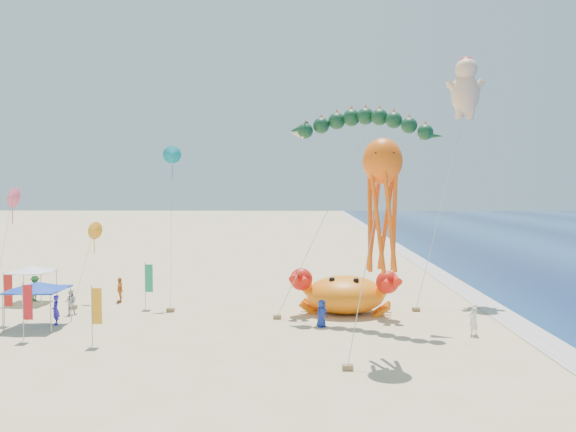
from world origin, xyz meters
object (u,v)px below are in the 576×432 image
(dragon_kite, at_px, (361,129))
(canopy_white, at_px, (32,269))
(canopy_blue, at_px, (38,286))
(crab_inflatable, at_px, (345,293))
(octopus_kite, at_px, (382,195))
(cherub_kite, at_px, (465,87))

(dragon_kite, relative_size, canopy_white, 4.37)
(canopy_blue, bearing_deg, crab_inflatable, 12.15)
(crab_inflatable, distance_m, octopus_kite, 11.30)
(canopy_white, bearing_deg, crab_inflatable, -7.53)
(octopus_kite, bearing_deg, cherub_kite, 61.48)
(canopy_blue, bearing_deg, octopus_kite, -14.50)
(dragon_kite, xyz_separation_m, cherub_kite, (8.57, 7.32, 3.90))
(cherub_kite, bearing_deg, dragon_kite, -139.48)
(canopy_blue, xyz_separation_m, canopy_white, (-3.76, 6.96, -0.00))
(octopus_kite, bearing_deg, canopy_white, 152.79)
(canopy_blue, bearing_deg, cherub_kite, 20.17)
(dragon_kite, distance_m, canopy_blue, 21.88)
(cherub_kite, xyz_separation_m, canopy_blue, (-28.02, -10.29, -13.46))
(cherub_kite, relative_size, canopy_white, 6.06)
(crab_inflatable, distance_m, canopy_white, 22.57)
(crab_inflatable, relative_size, cherub_kite, 0.39)
(cherub_kite, distance_m, canopy_white, 34.68)
(dragon_kite, height_order, canopy_white, dragon_kite)
(octopus_kite, xyz_separation_m, canopy_white, (-23.43, 12.04, -5.53))
(crab_inflatable, height_order, canopy_white, crab_inflatable)
(dragon_kite, distance_m, canopy_white, 25.42)
(canopy_blue, relative_size, canopy_white, 1.11)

